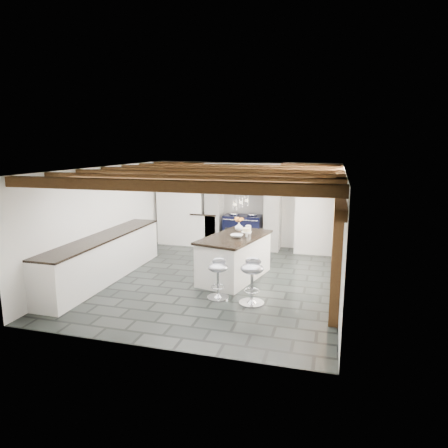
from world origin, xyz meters
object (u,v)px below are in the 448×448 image
(kitchen_island, at_px, (235,257))
(bar_stool_near, at_px, (252,276))
(bar_stool_far, at_px, (218,274))
(range_cooker, at_px, (243,231))

(kitchen_island, relative_size, bar_stool_near, 2.42)
(kitchen_island, distance_m, bar_stool_far, 1.16)
(kitchen_island, bearing_deg, bar_stool_near, -50.50)
(range_cooker, height_order, bar_stool_near, range_cooker)
(kitchen_island, height_order, bar_stool_far, kitchen_island)
(kitchen_island, bearing_deg, range_cooker, 112.03)
(range_cooker, distance_m, bar_stool_near, 3.91)
(kitchen_island, relative_size, bar_stool_far, 2.67)
(range_cooker, xyz_separation_m, bar_stool_near, (1.02, -3.77, 0.05))
(bar_stool_near, distance_m, bar_stool_far, 0.66)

